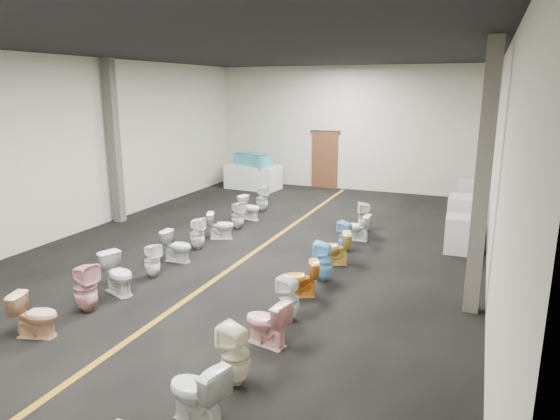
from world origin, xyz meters
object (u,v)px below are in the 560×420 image
Objects in this scene: display_table at (253,177)px; bathtub at (253,160)px; toilet_left_3 at (85,288)px; toilet_left_6 at (177,246)px; appliance_crate_c at (465,208)px; toilet_right_10 at (365,217)px; toilet_right_1 at (197,392)px; toilet_right_4 at (289,299)px; toilet_right_5 at (300,279)px; toilet_right_7 at (334,248)px; toilet_right_3 at (267,322)px; toilet_left_2 at (35,315)px; toilet_left_10 at (250,208)px; toilet_left_11 at (262,199)px; toilet_left_9 at (238,215)px; toilet_right_2 at (235,355)px; toilet_left_8 at (221,225)px; appliance_crate_a at (460,234)px; appliance_crate_b at (463,217)px; toilet_left_7 at (197,233)px; toilet_right_8 at (346,236)px; toilet_left_5 at (152,260)px; toilet_right_6 at (324,261)px; appliance_crate_d at (468,195)px; toilet_left_4 at (118,274)px.

bathtub is at bearing 90.00° from display_table.
toilet_left_6 is at bearing 7.20° from toilet_left_3.
appliance_crate_c is 3.21m from toilet_right_10.
toilet_right_1 is 2.82m from toilet_right_4.
toilet_right_5 is 1.87m from toilet_right_7.
appliance_crate_c reaches higher than toilet_right_3.
toilet_left_2 is at bearing -47.20° from toilet_right_4.
toilet_left_10 is 0.85× the size of toilet_left_11.
toilet_right_2 reaches higher than toilet_left_9.
toilet_left_9 is 2.06m from toilet_left_11.
toilet_left_6 is 1.01× the size of toilet_left_8.
display_table is 2.35× the size of appliance_crate_a.
appliance_crate_b is 1.37× the size of toilet_left_7.
toilet_right_8 is (3.22, 2.10, 0.01)m from toilet_left_6.
toilet_left_5 is 0.96× the size of toilet_right_3.
toilet_left_10 is 0.85× the size of toilet_right_6.
appliance_crate_a is at bearing -90.00° from appliance_crate_b.
toilet_left_3 is 1.25× the size of toilet_left_6.
appliance_crate_b is (0.00, 1.34, 0.10)m from appliance_crate_a.
toilet_right_3 is 6.53m from toilet_right_10.
toilet_right_7 is (3.32, 4.82, 0.02)m from toilet_left_2.
toilet_right_5 is (-0.15, 1.86, -0.02)m from toilet_right_3.
toilet_right_3 is (3.23, -5.44, -0.02)m from toilet_left_9.
toilet_left_9 is 0.94× the size of toilet_left_11.
toilet_left_8 is 0.85× the size of toilet_right_6.
appliance_crate_d is at bearing -3.27° from display_table.
toilet_right_10 is at bearing -49.62° from toilet_left_9.
toilet_right_8 is at bearing 178.62° from toilet_right_6.
toilet_right_6 reaches higher than toilet_right_8.
toilet_right_7 is (-2.47, -6.48, -0.09)m from appliance_crate_d.
toilet_right_3 is (-2.41, -5.63, -0.06)m from appliance_crate_a.
toilet_left_7 is (-5.75, -3.43, -0.14)m from appliance_crate_b.
toilet_left_4 is 0.97× the size of toilet_right_10.
toilet_left_3 is 4.39m from toilet_right_6.
toilet_left_2 reaches higher than toilet_left_6.
toilet_left_2 is 1.81m from toilet_left_4.
toilet_left_3 reaches higher than toilet_left_6.
toilet_right_6 is 0.97m from toilet_right_7.
toilet_left_10 is (-0.00, 7.58, -0.01)m from toilet_left_2.
toilet_right_5 is at bearing -129.58° from toilet_left_10.
appliance_crate_c is 10.83m from toilet_right_1.
toilet_right_6 is at bearing -56.41° from display_table.
display_table is 10.14m from toilet_right_5.
appliance_crate_c reaches higher than toilet_right_4.
toilet_right_8 is (3.24, 4.84, -0.08)m from toilet_left_3.
toilet_right_1 is at bearing -67.51° from display_table.
toilet_left_11 is 1.10× the size of toilet_right_7.
toilet_left_6 is 1.87m from toilet_left_8.
toilet_right_5 is at bearing -157.48° from toilet_left_11.
display_table is 7.85m from toilet_right_8.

